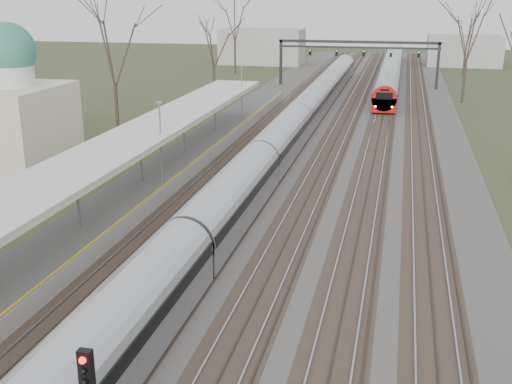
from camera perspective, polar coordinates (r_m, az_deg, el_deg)
track_bed at (r=57.97m, az=6.67°, el=5.18°), size 24.00×160.00×0.22m
platform at (r=43.38m, az=-8.30°, el=1.53°), size 3.50×69.00×1.00m
canopy at (r=38.50m, az=-10.90°, el=4.63°), size 4.10×50.00×3.11m
signal_gantry at (r=86.86m, az=9.08°, el=12.38°), size 21.00×0.59×6.08m
tree_west_far at (r=54.71m, az=-12.63°, el=12.59°), size 5.50×5.50×11.33m
train_near at (r=55.95m, az=3.65°, el=6.30°), size 2.62×90.21×3.05m
train_far at (r=96.92m, az=11.94°, el=10.69°), size 2.62×60.21×3.05m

